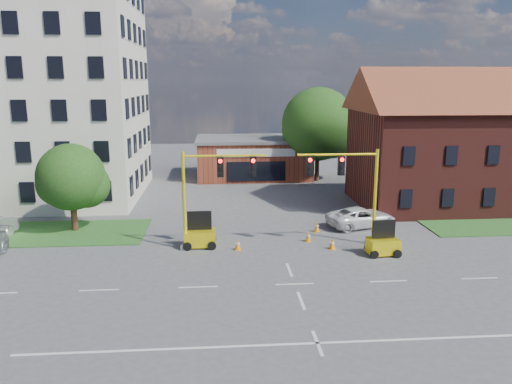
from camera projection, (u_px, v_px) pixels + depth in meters
ground at (295, 284)px, 25.97m from camera, size 120.00×120.00×0.00m
lane_markings at (305, 310)px, 23.05m from camera, size 60.00×36.00×0.01m
office_block at (32, 81)px, 43.53m from camera, size 18.40×15.40×20.60m
brick_shop at (253, 157)px, 54.67m from camera, size 12.40×8.40×4.30m
townhouse_row at (480, 135)px, 41.60m from camera, size 21.00×11.00×11.50m
tree_large at (322, 126)px, 51.59m from camera, size 7.95×7.57×9.75m
tree_nw_front at (75, 179)px, 34.42m from camera, size 4.86×4.63×6.19m
signal_mast_west at (211, 188)px, 30.62m from camera, size 5.30×0.60×6.20m
signal_mast_east at (350, 186)px, 31.28m from camera, size 5.30×0.60×6.20m
trailer_west at (200, 236)px, 31.66m from camera, size 2.01×1.37×2.24m
trailer_east at (383, 244)px, 30.24m from camera, size 1.92×1.36×2.08m
cone_a at (238, 245)px, 31.12m from camera, size 0.40×0.40×0.70m
cone_b at (308, 237)px, 32.72m from camera, size 0.40×0.40×0.70m
cone_c at (332, 244)px, 31.29m from camera, size 0.40×0.40×0.70m
cone_d at (317, 227)px, 34.88m from camera, size 0.40×0.40×0.70m
pickup_white at (361, 217)px, 36.07m from camera, size 5.52×3.66×1.41m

